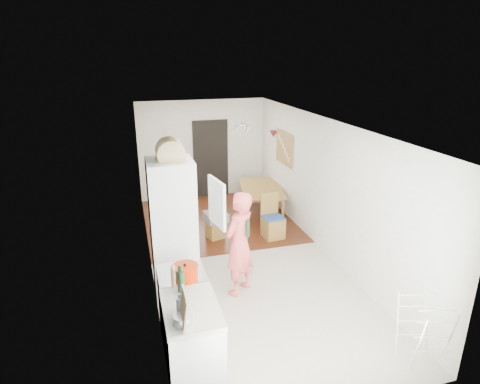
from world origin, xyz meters
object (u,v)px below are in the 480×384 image
person (239,235)px  dining_table (262,201)px  dining_chair (273,217)px  stool (215,229)px  drying_rack (422,332)px

person → dining_table: 3.54m
dining_chair → person: bearing=-131.5°
person → stool: size_ratio=4.98×
stool → drying_rack: drying_rack is taller
dining_chair → stool: size_ratio=2.33×
dining_chair → dining_table: bearing=72.9°
dining_chair → drying_rack: bearing=-88.8°
dining_chair → drying_rack: dining_chair is taller
stool → drying_rack: 4.39m
dining_chair → drying_rack: (0.51, -3.76, -0.03)m
stool → person: bearing=-91.4°
stool → drying_rack: bearing=-67.9°
person → dining_chair: (1.19, 1.70, -0.52)m
person → stool: person is taller
person → drying_rack: bearing=89.3°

